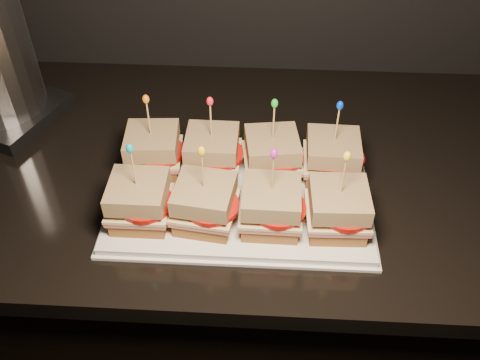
{
  "coord_description": "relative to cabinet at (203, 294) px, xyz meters",
  "views": [
    {
      "loc": [
        0.65,
        0.85,
        1.59
      ],
      "look_at": [
        0.61,
        1.53,
        0.95
      ],
      "focal_mm": 40.0,
      "sensor_mm": 36.0,
      "label": 1
    }
  ],
  "objects": [
    {
      "name": "sandwich_6_tomato",
      "position": [
        0.17,
        -0.19,
        0.53
      ],
      "size": [
        0.09,
        0.09,
        0.01
      ],
      "primitive_type": "cylinder",
      "color": "#B0110B",
      "rests_on": "sandwich_6_cheese"
    },
    {
      "name": "sandwich_7_bread_top",
      "position": [
        0.27,
        -0.19,
        0.55
      ],
      "size": [
        0.1,
        0.1,
        0.03
      ],
      "primitive_type": "cube",
      "rotation": [
        0.0,
        0.0,
        0.03
      ],
      "color": "#60360F",
      "rests_on": "sandwich_7_tomato"
    },
    {
      "name": "sandwich_3_bread_top",
      "position": [
        0.27,
        -0.05,
        0.55
      ],
      "size": [
        0.1,
        0.1,
        0.03
      ],
      "primitive_type": "cube",
      "rotation": [
        0.0,
        0.0,
        -0.03
      ],
      "color": "#60360F",
      "rests_on": "sandwich_3_tomato"
    },
    {
      "name": "sandwich_3_cheese",
      "position": [
        0.27,
        -0.05,
        0.52
      ],
      "size": [
        0.11,
        0.1,
        0.01
      ],
      "primitive_type": "cube",
      "rotation": [
        0.0,
        0.0,
        -0.03
      ],
      "color": "beige",
      "rests_on": "sandwich_3_ham"
    },
    {
      "name": "sandwich_6_ham",
      "position": [
        0.16,
        -0.19,
        0.51
      ],
      "size": [
        0.1,
        0.1,
        0.01
      ],
      "primitive_type": "cube",
      "rotation": [
        0.0,
        0.0,
        -0.02
      ],
      "color": "#B75C57",
      "rests_on": "sandwich_6_bread_bot"
    },
    {
      "name": "sandwich_0_frill",
      "position": [
        -0.06,
        -0.05,
        0.64
      ],
      "size": [
        0.01,
        0.01,
        0.02
      ],
      "primitive_type": "ellipsoid",
      "color": "orange",
      "rests_on": "sandwich_0_pick"
    },
    {
      "name": "sandwich_2_bread_bot",
      "position": [
        0.16,
        -0.05,
        0.5
      ],
      "size": [
        0.1,
        0.1,
        0.03
      ],
      "primitive_type": "cube",
      "rotation": [
        0.0,
        0.0,
        0.14
      ],
      "color": "brown",
      "rests_on": "platter"
    },
    {
      "name": "sandwich_0_bread_top",
      "position": [
        -0.06,
        -0.05,
        0.55
      ],
      "size": [
        0.1,
        0.1,
        0.03
      ],
      "primitive_type": "cube",
      "rotation": [
        0.0,
        0.0,
        0.07
      ],
      "color": "#60360F",
      "rests_on": "sandwich_0_tomato"
    },
    {
      "name": "sandwich_2_tomato",
      "position": [
        0.17,
        -0.06,
        0.53
      ],
      "size": [
        0.09,
        0.09,
        0.01
      ],
      "primitive_type": "cylinder",
      "color": "#B0110B",
      "rests_on": "sandwich_2_cheese"
    },
    {
      "name": "sandwich_0_pick",
      "position": [
        -0.06,
        -0.05,
        0.59
      ],
      "size": [
        0.0,
        0.0,
        0.09
      ],
      "primitive_type": "cylinder",
      "color": "tan",
      "rests_on": "sandwich_0_bread_top"
    },
    {
      "name": "sandwich_7_ham",
      "position": [
        0.27,
        -0.19,
        0.51
      ],
      "size": [
        0.1,
        0.1,
        0.01
      ],
      "primitive_type": "cube",
      "rotation": [
        0.0,
        0.0,
        0.03
      ],
      "color": "#B75C57",
      "rests_on": "sandwich_7_bread_bot"
    },
    {
      "name": "sandwich_1_cheese",
      "position": [
        0.05,
        -0.05,
        0.52
      ],
      "size": [
        0.1,
        0.1,
        0.01
      ],
      "primitive_type": "cube",
      "rotation": [
        0.0,
        0.0,
        -0.01
      ],
      "color": "beige",
      "rests_on": "sandwich_1_ham"
    },
    {
      "name": "platter",
      "position": [
        0.1,
        -0.12,
        0.47
      ],
      "size": [
        0.46,
        0.29,
        0.02
      ],
      "primitive_type": "cube",
      "color": "white",
      "rests_on": "granite_slab"
    },
    {
      "name": "sandwich_6_pick",
      "position": [
        0.16,
        -0.19,
        0.59
      ],
      "size": [
        0.0,
        0.0,
        0.09
      ],
      "primitive_type": "cylinder",
      "color": "tan",
      "rests_on": "sandwich_6_bread_top"
    },
    {
      "name": "sandwich_4_tomato",
      "position": [
        -0.05,
        -0.19,
        0.53
      ],
      "size": [
        0.09,
        0.09,
        0.01
      ],
      "primitive_type": "cylinder",
      "color": "#B0110B",
      "rests_on": "sandwich_4_cheese"
    },
    {
      "name": "sandwich_4_bread_top",
      "position": [
        -0.06,
        -0.19,
        0.55
      ],
      "size": [
        0.09,
        0.09,
        0.03
      ],
      "primitive_type": "cube",
      "rotation": [
        0.0,
        0.0,
        -0.0
      ],
      "color": "#60360F",
      "rests_on": "sandwich_4_tomato"
    },
    {
      "name": "sandwich_7_pick",
      "position": [
        0.27,
        -0.19,
        0.59
      ],
      "size": [
        0.0,
        0.0,
        0.09
      ],
      "primitive_type": "cylinder",
      "color": "tan",
      "rests_on": "sandwich_7_bread_top"
    },
    {
      "name": "sandwich_6_bread_top",
      "position": [
        0.16,
        -0.19,
        0.55
      ],
      "size": [
        0.1,
        0.1,
        0.03
      ],
      "primitive_type": "cube",
      "rotation": [
        0.0,
        0.0,
        -0.02
      ],
      "color": "#60360F",
      "rests_on": "sandwich_6_tomato"
    },
    {
      "name": "sandwich_2_bread_top",
      "position": [
        0.16,
        -0.05,
        0.55
      ],
      "size": [
        0.11,
        0.11,
        0.03
      ],
      "primitive_type": "cube",
      "rotation": [
        0.0,
        0.0,
        0.14
      ],
      "color": "#60360F",
      "rests_on": "sandwich_2_tomato"
    },
    {
      "name": "sandwich_4_ham",
      "position": [
        -0.06,
        -0.19,
        0.51
      ],
      "size": [
        0.1,
        0.1,
        0.01
      ],
      "primitive_type": "cube",
      "rotation": [
        0.0,
        0.0,
        -0.0
      ],
      "color": "#B75C57",
      "rests_on": "sandwich_4_bread_bot"
    },
    {
      "name": "sandwich_5_bread_top",
      "position": [
        0.05,
        -0.19,
        0.55
      ],
      "size": [
        0.11,
        0.11,
        0.03
      ],
      "primitive_type": "cube",
      "rotation": [
        0.0,
        0.0,
        -0.13
      ],
      "color": "#60360F",
      "rests_on": "sandwich_5_tomato"
    },
    {
      "name": "sandwich_1_pick",
      "position": [
        0.05,
        -0.05,
        0.59
      ],
      "size": [
        0.0,
        0.0,
        0.09
      ],
      "primitive_type": "cylinder",
      "color": "tan",
      "rests_on": "sandwich_1_bread_top"
    },
    {
      "name": "sandwich_6_frill",
      "position": [
        0.16,
        -0.19,
        0.64
      ],
      "size": [
        0.01,
        0.01,
        0.02
      ],
      "primitive_type": "ellipsoid",
      "color": "#CF19C1",
      "rests_on": "sandwich_6_pick"
    },
    {
      "name": "sandwich_6_cheese",
      "position": [
        0.16,
        -0.19,
        0.52
      ],
      "size": [
        0.11,
        0.1,
        0.01
      ],
      "primitive_type": "cube",
      "rotation": [
        0.0,
        0.0,
        -0.02
      ],
      "color": "beige",
      "rests_on": "sandwich_6_ham"
    },
    {
      "name": "sandwich_2_pick",
      "position": [
        0.16,
        -0.05,
        0.59
      ],
      "size": [
        0.0,
        0.0,
        0.09
      ],
      "primitive_type": "cylinder",
      "color": "tan",
      "rests_on": "sandwich_2_bread_top"
    },
    {
      "name": "appliance_base",
      "position": [
        -0.43,
        0.12,
        0.48
      ],
      "size": [
        0.3,
        0.28,
        0.03
      ],
      "primitive_type": "cube",
      "rotation": [
        0.0,
        0.0,
        -0.37
      ],
      "color": "#262628",
      "rests_on": "granite_slab"
    },
    {
      "name": "sandwich_3_bread_bot",
      "position": [
        0.27,
        -0.05,
        0.5
      ],
      "size": [
        0.09,
        0.09,
        0.03
      ],
      "primitive_type": "cube",
      "rotation": [
        0.0,
        0.0,
        -0.03
      ],
      "color": "brown",
      "rests_on": "platter"
    },
    {
      "name": "sandwich_4_frill",
      "position": [
        -0.06,
        -0.19,
        0.64
      ],
      "size": [
        0.01,
        0.01,
        0.02
      ],
      "primitive_type": "ellipsoid",
      "color": "#059BB2",
      "rests_on": "sandwich_4_pick"
    },
    {
      "name": "sandwich_7_bread_bot",
      "position": [
        0.27,
        -0.19,
        0.5
      ],
      "size": [
        0.1,
        0.1,
        0.03
      ],
      "primitive_type": "cube",
      "rotation": [
        0.0,
        0.0,
        0.03
      ],
      "color": "brown",
      "rests_on": "platter"
    },
    {
      "name": "sandwich_5_frill",
      "position": [
        0.05,
        -0.19,
        0.64
      ],
      "size": [
        0.01,
        0.01,
        0.02
      ],
      "primitive_type": "ellipsoid",
      "color": "yellow",
      "rests_on": "sandwich_5_pick"
    },
    {
      "name": "sandwich_3_tomato",
      "position": [
        0.28,
        -0.06,
        0.53
      ],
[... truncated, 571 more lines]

